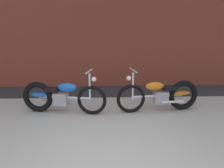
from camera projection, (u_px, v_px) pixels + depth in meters
name	position (u px, v px, depth m)	size (l,w,h in m)	color
sidewalk_slab	(106.00, 122.00, 4.39)	(36.00, 3.50, 0.01)	#B2ADA3
motorcycle_blue	(58.00, 96.00, 4.82)	(1.99, 0.68, 1.03)	black
motorcycle_orange	(164.00, 95.00, 4.95)	(2.00, 0.58, 1.03)	black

